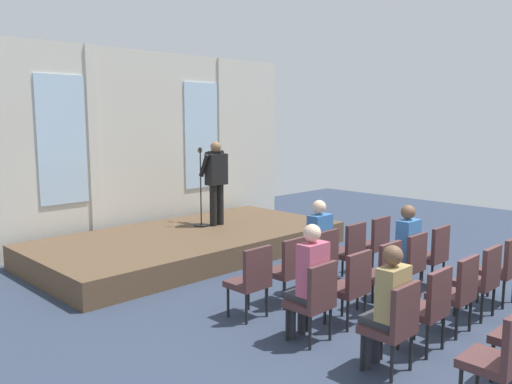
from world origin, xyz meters
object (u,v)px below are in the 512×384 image
Objects in this scene: chair_r0_c1 at (289,267)px; chair_r2_c4 at (503,266)px; chair_r2_c0 at (395,322)px; speaker at (216,177)px; audience_r2_c0 at (388,302)px; chair_r1_c0 at (314,297)px; chair_r2_c2 at (457,290)px; chair_r1_c3 at (409,261)px; chair_r3_c0 at (500,355)px; chair_r1_c4 at (433,253)px; chair_r2_c1 at (429,305)px; audience_r1_c3 at (405,246)px; chair_r0_c3 at (349,249)px; audience_r1_c0 at (309,277)px; mic_stand at (201,209)px; chair_r0_c2 at (321,257)px; audience_r0_c2 at (317,241)px; chair_r1_c1 at (351,284)px; chair_r0_c4 at (374,241)px; chair_r1_c2 at (382,272)px; chair_r2_c3 at (482,277)px; chair_r0_c0 at (252,278)px.

chair_r2_c4 is at bearing -44.07° from chair_r0_c1.
speaker is at bearing 67.54° from chair_r2_c0.
speaker is 1.27× the size of audience_r2_c0.
chair_r1_c0 is at bearing -117.08° from speaker.
speaker reaches higher than chair_r2_c2.
chair_r3_c0 is (-2.09, -2.02, 0.00)m from chair_r1_c3.
chair_r2_c1 is at bearing -154.17° from chair_r1_c4.
chair_r3_c0 is at bearing -90.00° from chair_r1_c0.
audience_r1_c3 is at bearing -33.75° from chair_r0_c1.
chair_r1_c3 is 1.23m from chair_r2_c2.
chair_r0_c3 is 2.30m from audience_r1_c0.
audience_r1_c0 is 1.45× the size of chair_r2_c2.
mic_stand is 3.43m from chair_r0_c2.
chair_r2_c4 is at bearing 0.00° from chair_r2_c1.
chair_r0_c2 is at bearing 144.01° from chair_r1_c4.
chair_r3_c0 is (-1.39, -1.01, 0.00)m from chair_r2_c2.
audience_r0_c2 is 0.74m from chair_r0_c3.
chair_r3_c0 is at bearing -114.10° from audience_r0_c2.
chair_r2_c2 is (0.70, -2.02, 0.00)m from chair_r0_c1.
mic_stand is 3.35m from audience_r0_c2.
chair_r1_c1 is at bearing -176.69° from audience_r1_c3.
chair_r1_c0 is at bearing 180.00° from chair_r1_c3.
chair_r2_c0 is (-2.09, -1.01, 0.00)m from chair_r1_c3.
audience_r1_c3 is (-0.00, -0.93, 0.20)m from chair_r0_c3.
speaker is 3.34m from audience_r0_c2.
chair_r0_c1 is 2.09m from chair_r0_c4.
chair_r1_c0 is 2.09m from chair_r1_c3.
audience_r0_c2 is 1.23m from audience_r1_c3.
chair_r2_c3 is (0.70, -1.01, 0.00)m from chair_r1_c2.
chair_r2_c3 is 1.00× the size of chair_r2_c4.
chair_r1_c0 is at bearing 154.17° from chair_r2_c3.
chair_r1_c0 is at bearing -160.05° from chair_r0_c4.
audience_r1_c0 reaches higher than chair_r2_c1.
chair_r2_c0 is (-0.70, -1.01, 0.00)m from chair_r1_c1.
chair_r2_c4 is (2.79, 0.00, 0.00)m from chair_r2_c0.
chair_r2_c1 is (0.00, -2.02, 0.00)m from chair_r0_c1.
chair_r1_c2 is (0.70, -1.01, 0.00)m from chair_r0_c1.
chair_r0_c1 and chair_r2_c1 have the same top height.
chair_r0_c4 is at bearing 47.45° from chair_r3_c0.
audience_r2_c0 is at bearing 178.31° from chair_r2_c4.
chair_r1_c2 is 1.00× the size of chair_r3_c0.
speaker is 1.76× the size of chair_r0_c4.
chair_r0_c3 is 0.72× the size of audience_r2_c0.
audience_r0_c2 is (1.39, 0.08, 0.22)m from chair_r0_c0.
audience_r1_c3 is 1.42× the size of chair_r2_c1.
chair_r0_c2 and chair_r0_c4 have the same top height.
chair_r1_c1 is (-0.70, -1.01, 0.00)m from chair_r0_c2.
chair_r1_c1 is 1.00× the size of chair_r2_c3.
chair_r0_c4 is 2.46m from chair_r2_c2.
mic_stand is 1.65× the size of chair_r1_c3.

